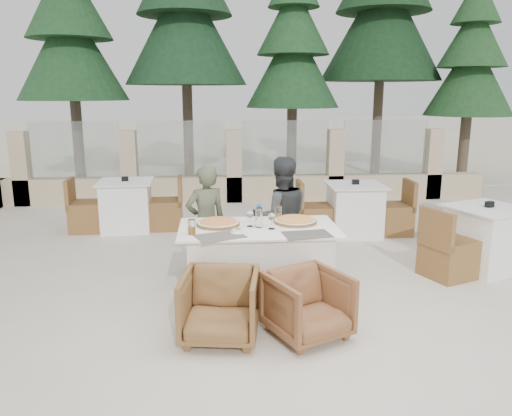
{
  "coord_description": "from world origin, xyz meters",
  "views": [
    {
      "loc": [
        -0.37,
        -4.84,
        2.09
      ],
      "look_at": [
        0.06,
        0.3,
        0.9
      ],
      "focal_mm": 35.0,
      "sensor_mm": 36.0,
      "label": 1
    }
  ],
  "objects": [
    {
      "name": "armchair_far_right",
      "position": [
        0.35,
        0.62,
        0.31
      ],
      "size": [
        0.81,
        0.83,
        0.62
      ],
      "primitive_type": "imported",
      "rotation": [
        0.0,
        0.0,
        2.88
      ],
      "color": "olive",
      "rests_on": "ground"
    },
    {
      "name": "pine_far_left",
      "position": [
        -3.5,
        7.0,
        2.75
      ],
      "size": [
        2.42,
        2.42,
        5.5
      ],
      "primitive_type": "cone",
      "color": "#204B25",
      "rests_on": "ground"
    },
    {
      "name": "ground",
      "position": [
        0.0,
        0.0,
        0.0
      ],
      "size": [
        80.0,
        80.0,
        0.0
      ],
      "primitive_type": "plane",
      "color": "beige",
      "rests_on": "ground"
    },
    {
      "name": "armchair_near_left",
      "position": [
        -0.35,
        -0.83,
        0.3
      ],
      "size": [
        0.73,
        0.75,
        0.6
      ],
      "primitive_type": "imported",
      "rotation": [
        0.0,
        0.0,
        -0.14
      ],
      "color": "brown",
      "rests_on": "ground"
    },
    {
      "name": "bg_table_c",
      "position": [
        2.86,
        0.67,
        0.39
      ],
      "size": [
        1.83,
        1.36,
        0.77
      ],
      "primitive_type": null,
      "rotation": [
        0.0,
        0.0,
        0.37
      ],
      "color": "white",
      "rests_on": "ground"
    },
    {
      "name": "dining_table",
      "position": [
        0.06,
        -0.0,
        0.39
      ],
      "size": [
        1.6,
        0.9,
        0.77
      ],
      "primitive_type": null,
      "color": "white",
      "rests_on": "ground"
    },
    {
      "name": "armchair_near_right",
      "position": [
        0.42,
        -0.85,
        0.29
      ],
      "size": [
        0.83,
        0.84,
        0.58
      ],
      "primitive_type": "imported",
      "rotation": [
        0.0,
        0.0,
        0.44
      ],
      "color": "brown",
      "rests_on": "ground"
    },
    {
      "name": "water_bottle",
      "position": [
        0.06,
        -0.01,
        0.89
      ],
      "size": [
        0.08,
        0.08,
        0.24
      ],
      "primitive_type": "cylinder",
      "rotation": [
        0.0,
        0.0,
        0.18
      ],
      "color": "silver",
      "rests_on": "dining_table"
    },
    {
      "name": "placemat_near_left",
      "position": [
        -0.33,
        -0.3,
        0.77
      ],
      "size": [
        0.53,
        0.44,
        0.0
      ],
      "primitive_type": "cube",
      "rotation": [
        0.0,
        0.0,
        0.37
      ],
      "color": "#635E55",
      "rests_on": "dining_table"
    },
    {
      "name": "pine_far_right",
      "position": [
        5.5,
        6.5,
        2.25
      ],
      "size": [
        1.98,
        1.98,
        4.5
      ],
      "primitive_type": "cone",
      "color": "#235026",
      "rests_on": "ground"
    },
    {
      "name": "beer_glass_right",
      "position": [
        0.29,
        0.27,
        0.84
      ],
      "size": [
        0.09,
        0.09,
        0.15
      ],
      "primitive_type": "cylinder",
      "rotation": [
        0.0,
        0.0,
        -0.19
      ],
      "color": "orange",
      "rests_on": "dining_table"
    },
    {
      "name": "diner_right",
      "position": [
        0.37,
        0.63,
        0.7
      ],
      "size": [
        0.73,
        0.6,
        1.4
      ],
      "primitive_type": "imported",
      "rotation": [
        0.0,
        0.0,
        3.24
      ],
      "color": "#323536",
      "rests_on": "ground"
    },
    {
      "name": "placemat_near_right",
      "position": [
        0.5,
        -0.31,
        0.77
      ],
      "size": [
        0.48,
        0.35,
        0.0
      ],
      "primitive_type": "cube",
      "rotation": [
        0.0,
        0.0,
        0.12
      ],
      "color": "#534F47",
      "rests_on": "dining_table"
    },
    {
      "name": "perimeter_wall_far",
      "position": [
        0.0,
        4.8,
        0.8
      ],
      "size": [
        10.0,
        0.34,
        1.6
      ],
      "primitive_type": null,
      "color": "beige",
      "rests_on": "ground"
    },
    {
      "name": "pizza_left",
      "position": [
        -0.35,
        0.11,
        0.8
      ],
      "size": [
        0.47,
        0.47,
        0.06
      ],
      "primitive_type": "cylinder",
      "rotation": [
        0.0,
        0.0,
        -0.07
      ],
      "color": "#CB481B",
      "rests_on": "dining_table"
    },
    {
      "name": "bg_table_b",
      "position": [
        1.7,
        2.29,
        0.39
      ],
      "size": [
        1.65,
        0.85,
        0.77
      ],
      "primitive_type": null,
      "rotation": [
        0.0,
        0.0,
        -0.02
      ],
      "color": "white",
      "rests_on": "ground"
    },
    {
      "name": "wine_glass_centre",
      "position": [
        -0.02,
        0.03,
        0.86
      ],
      "size": [
        0.09,
        0.09,
        0.18
      ],
      "primitive_type": null,
      "rotation": [
        0.0,
        0.0,
        0.3
      ],
      "color": "white",
      "rests_on": "dining_table"
    },
    {
      "name": "pine_mid_right",
      "position": [
        3.8,
        7.8,
        3.4
      ],
      "size": [
        2.99,
        2.99,
        6.8
      ],
      "primitive_type": "cone",
      "color": "#18391C",
      "rests_on": "ground"
    },
    {
      "name": "diner_left",
      "position": [
        -0.48,
        0.68,
        0.66
      ],
      "size": [
        0.56,
        0.47,
        1.31
      ],
      "primitive_type": "imported",
      "rotation": [
        0.0,
        0.0,
        3.53
      ],
      "color": "#50553E",
      "rests_on": "ground"
    },
    {
      "name": "beer_glass_left",
      "position": [
        -0.6,
        -0.21,
        0.84
      ],
      "size": [
        0.1,
        0.1,
        0.15
      ],
      "primitive_type": "cylinder",
      "rotation": [
        0.0,
        0.0,
        -0.42
      ],
      "color": "orange",
      "rests_on": "dining_table"
    },
    {
      "name": "pine_mid_left",
      "position": [
        -1.0,
        7.5,
        3.25
      ],
      "size": [
        2.86,
        2.86,
        6.5
      ],
      "primitive_type": "cone",
      "color": "#1A3E21",
      "rests_on": "ground"
    },
    {
      "name": "pine_centre",
      "position": [
        1.5,
        7.2,
        2.5
      ],
      "size": [
        2.2,
        2.2,
        5.0
      ],
      "primitive_type": "cone",
      "color": "#214E27",
      "rests_on": "ground"
    },
    {
      "name": "armchair_far_left",
      "position": [
        -0.37,
        0.74,
        0.28
      ],
      "size": [
        0.69,
        0.7,
        0.56
      ],
      "primitive_type": "imported",
      "rotation": [
        0.0,
        0.0,
        3.3
      ],
      "color": "brown",
      "rests_on": "ground"
    },
    {
      "name": "pizza_right",
      "position": [
        0.46,
        0.14,
        0.8
      ],
      "size": [
        0.57,
        0.57,
        0.06
      ],
      "primitive_type": "cylinder",
      "rotation": [
        0.0,
        0.0,
        0.34
      ],
      "color": "orange",
      "rests_on": "dining_table"
    },
    {
      "name": "sand_patch",
      "position": [
        0.0,
        14.0,
        0.01
      ],
      "size": [
        30.0,
        16.0,
        0.01
      ],
      "primitive_type": "cube",
      "color": "beige",
      "rests_on": "ground"
    },
    {
      "name": "olive_dish",
      "position": [
        -0.16,
        -0.19,
        0.79
      ],
      "size": [
        0.12,
        0.12,
        0.04
      ],
      "primitive_type": null,
      "rotation": [
        0.0,
        0.0,
        0.07
      ],
      "color": "white",
      "rests_on": "dining_table"
    },
    {
      "name": "bg_table_a",
      "position": [
        -1.75,
        2.85,
        0.39
      ],
      "size": [
        1.67,
        0.89,
        0.77
      ],
      "primitive_type": null,
      "rotation": [
        0.0,
        0.0,
        0.04
      ],
      "color": "white",
      "rests_on": "ground"
    },
    {
      "name": "wine_glass_near",
      "position": [
        0.18,
        -0.08,
        0.86
      ],
      "size": [
        0.1,
        0.1,
        0.18
      ],
      "primitive_type": null,
      "rotation": [
        0.0,
        0.0,
        0.35
      ],
      "color": "silver",
      "rests_on": "dining_table"
    }
  ]
}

